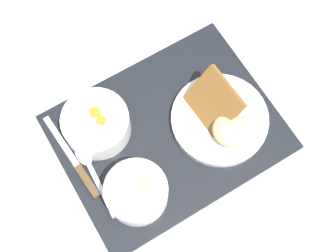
% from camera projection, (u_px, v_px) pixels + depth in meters
% --- Properties ---
extents(ground_plane, '(4.00, 4.00, 0.00)m').
position_uv_depth(ground_plane, '(168.00, 133.00, 0.93)').
color(ground_plane, silver).
extents(serving_tray, '(0.45, 0.37, 0.01)m').
position_uv_depth(serving_tray, '(168.00, 132.00, 0.92)').
color(serving_tray, black).
rests_on(serving_tray, ground_plane).
extents(bowl_salad, '(0.13, 0.13, 0.06)m').
position_uv_depth(bowl_salad, '(96.00, 123.00, 0.89)').
color(bowl_salad, white).
rests_on(bowl_salad, serving_tray).
extents(bowl_soup, '(0.12, 0.12, 0.06)m').
position_uv_depth(bowl_soup, '(137.00, 192.00, 0.84)').
color(bowl_soup, white).
rests_on(bowl_soup, serving_tray).
extents(plate_main, '(0.19, 0.19, 0.09)m').
position_uv_depth(plate_main, '(222.00, 120.00, 0.90)').
color(plate_main, white).
rests_on(plate_main, serving_tray).
extents(knife, '(0.02, 0.20, 0.01)m').
position_uv_depth(knife, '(81.00, 172.00, 0.88)').
color(knife, silver).
rests_on(knife, serving_tray).
extents(spoon, '(0.05, 0.16, 0.01)m').
position_uv_depth(spoon, '(90.00, 166.00, 0.89)').
color(spoon, silver).
rests_on(spoon, serving_tray).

